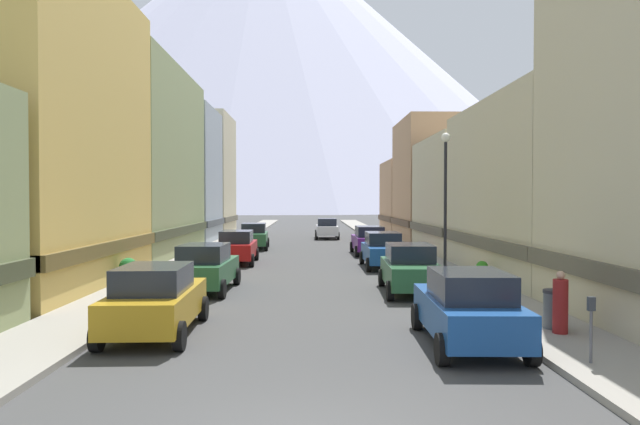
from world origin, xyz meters
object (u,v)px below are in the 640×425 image
object	(u,v)px
car_left_0	(156,299)
potted_plant_1	(128,269)
pedestrian_0	(560,305)
car_left_1	(205,267)
streetlamp_right	(445,185)
car_right_0	(468,308)
car_right_3	(369,240)
trash_bin_right	(555,309)
potted_plant_0	(482,272)
car_left_2	(237,247)
car_left_3	(254,236)
car_driving_0	(327,228)
parking_meter_near	(591,320)
car_right_2	(383,250)
car_right_1	(410,268)

from	to	relation	value
car_left_0	potted_plant_1	bearing A→B (deg)	111.96
pedestrian_0	car_left_1	bearing A→B (deg)	143.33
streetlamp_right	car_right_0	bearing A→B (deg)	-100.01
car_right_3	potted_plant_1	distance (m)	17.00
trash_bin_right	car_right_0	bearing A→B (deg)	-155.40
potted_plant_0	streetlamp_right	bearing A→B (deg)	-158.05
car_right_3	pedestrian_0	distance (m)	21.84
car_right_3	pedestrian_0	bearing A→B (deg)	-83.56
car_left_2	car_left_3	bearing A→B (deg)	90.02
trash_bin_right	pedestrian_0	bearing A→B (deg)	-100.37
car_driving_0	parking_meter_near	distance (m)	39.09
car_left_0	car_right_3	xyz separation A→B (m)	(7.60, 21.06, 0.00)
car_right_3	car_driving_0	distance (m)	14.80
car_left_3	pedestrian_0	xyz separation A→B (m)	(10.05, -25.97, -0.05)
car_driving_0	streetlamp_right	world-z (taller)	streetlamp_right
car_right_2	parking_meter_near	xyz separation A→B (m)	(1.95, -17.37, 0.11)
car_right_0	streetlamp_right	xyz separation A→B (m)	(1.55, 8.79, 3.09)
car_right_0	car_left_0	bearing A→B (deg)	170.59
car_left_2	car_right_2	bearing A→B (deg)	-14.32
trash_bin_right	streetlamp_right	distance (m)	8.38
car_right_0	potted_plant_0	bearing A→B (deg)	71.29
car_right_0	car_right_3	world-z (taller)	same
car_left_0	car_right_0	size ratio (longest dim) A/B	1.00
car_left_3	car_right_2	world-z (taller)	same
car_left_1	pedestrian_0	size ratio (longest dim) A/B	2.90
car_left_3	streetlamp_right	xyz separation A→B (m)	(9.15, -17.80, 3.09)
car_driving_0	car_left_1	bearing A→B (deg)	-100.61
car_left_3	potted_plant_1	world-z (taller)	car_left_3
pedestrian_0	streetlamp_right	bearing A→B (deg)	96.29
parking_meter_near	potted_plant_1	bearing A→B (deg)	138.92
car_right_1	streetlamp_right	world-z (taller)	streetlamp_right
potted_plant_1	streetlamp_right	xyz separation A→B (m)	(12.35, -0.41, 3.28)
streetlamp_right	car_left_3	bearing A→B (deg)	117.21
parking_meter_near	streetlamp_right	world-z (taller)	streetlamp_right
car_right_3	potted_plant_0	distance (m)	13.26
car_left_1	potted_plant_0	world-z (taller)	car_left_1
car_driving_0	potted_plant_0	xyz separation A→B (m)	(5.40, -27.50, -0.36)
car_right_2	streetlamp_right	distance (m)	7.50
car_left_1	car_driving_0	size ratio (longest dim) A/B	1.01
trash_bin_right	car_left_2	bearing A→B (deg)	122.04
car_right_2	potted_plant_1	world-z (taller)	car_right_2
car_left_3	potted_plant_1	size ratio (longest dim) A/B	4.46
potted_plant_0	potted_plant_1	bearing A→B (deg)	-178.94
car_right_0	car_left_3	bearing A→B (deg)	105.95
car_right_3	parking_meter_near	size ratio (longest dim) A/B	3.33
parking_meter_near	trash_bin_right	world-z (taller)	parking_meter_near
car_right_3	potted_plant_1	size ratio (longest dim) A/B	4.41
car_right_1	streetlamp_right	size ratio (longest dim) A/B	0.76
parking_meter_near	car_right_0	bearing A→B (deg)	135.52
car_left_2	car_right_3	size ratio (longest dim) A/B	1.00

